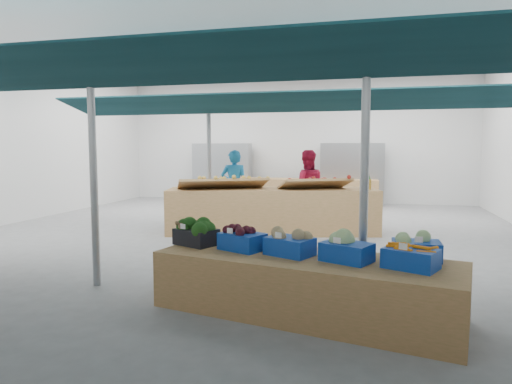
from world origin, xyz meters
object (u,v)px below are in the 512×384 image
veg_counter (305,285)px  vendor_left (234,187)px  vendor_right (307,188)px  fruit_counter (272,211)px

veg_counter → vendor_left: (-2.58, 5.84, 0.58)m
veg_counter → vendor_left: size_ratio=1.85×
veg_counter → vendor_right: 5.92m
fruit_counter → vendor_left: (-1.20, 1.10, 0.42)m
fruit_counter → vendor_left: vendor_left is taller
fruit_counter → vendor_right: bearing=47.7°
fruit_counter → vendor_right: 1.32m
vendor_left → fruit_counter: bearing=123.8°
vendor_left → vendor_right: (1.80, 0.00, 0.00)m
fruit_counter → vendor_right: size_ratio=2.50×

